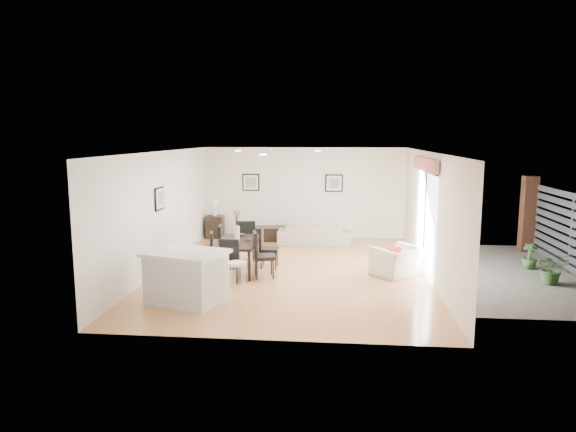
# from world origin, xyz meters

# --- Properties ---
(ground) EXTENTS (8.00, 8.00, 0.00)m
(ground) POSITION_xyz_m (0.00, 0.00, 0.00)
(ground) COLOR tan
(ground) RESTS_ON ground
(wall_back) EXTENTS (6.00, 0.04, 2.70)m
(wall_back) POSITION_xyz_m (0.00, 4.00, 1.35)
(wall_back) COLOR white
(wall_back) RESTS_ON ground
(wall_front) EXTENTS (6.00, 0.04, 2.70)m
(wall_front) POSITION_xyz_m (0.00, -4.00, 1.35)
(wall_front) COLOR white
(wall_front) RESTS_ON ground
(wall_left) EXTENTS (0.04, 8.00, 2.70)m
(wall_left) POSITION_xyz_m (-3.00, 0.00, 1.35)
(wall_left) COLOR white
(wall_left) RESTS_ON ground
(wall_right) EXTENTS (0.04, 8.00, 2.70)m
(wall_right) POSITION_xyz_m (3.00, 0.00, 1.35)
(wall_right) COLOR white
(wall_right) RESTS_ON ground
(ceiling) EXTENTS (6.00, 8.00, 0.02)m
(ceiling) POSITION_xyz_m (0.00, 0.00, 2.70)
(ceiling) COLOR white
(ceiling) RESTS_ON wall_back
(sofa) EXTENTS (2.03, 0.80, 0.59)m
(sofa) POSITION_xyz_m (0.37, 2.89, 0.30)
(sofa) COLOR #A19982
(sofa) RESTS_ON ground
(armchair) EXTENTS (1.33, 1.31, 0.65)m
(armchair) POSITION_xyz_m (2.34, -0.17, 0.32)
(armchair) COLOR silver
(armchair) RESTS_ON ground
(courtyard_plant_a) EXTENTS (0.63, 0.56, 0.68)m
(courtyard_plant_a) POSITION_xyz_m (5.44, -0.50, 0.34)
(courtyard_plant_a) COLOR #365D28
(courtyard_plant_a) RESTS_ON ground
(courtyard_plant_b) EXTENTS (0.40, 0.40, 0.59)m
(courtyard_plant_b) POSITION_xyz_m (5.44, 0.73, 0.29)
(courtyard_plant_b) COLOR #365D28
(courtyard_plant_b) RESTS_ON ground
(dining_table) EXTENTS (0.93, 1.73, 0.70)m
(dining_table) POSITION_xyz_m (-1.23, -0.14, 0.63)
(dining_table) COLOR black
(dining_table) RESTS_ON ground
(dining_chair_wnear) EXTENTS (0.51, 0.51, 0.97)m
(dining_chair_wnear) POSITION_xyz_m (-1.82, -0.54, 0.54)
(dining_chair_wnear) COLOR black
(dining_chair_wnear) RESTS_ON ground
(dining_chair_wfar) EXTENTS (0.49, 0.49, 0.97)m
(dining_chair_wfar) POSITION_xyz_m (-1.82, 0.30, 0.54)
(dining_chair_wfar) COLOR black
(dining_chair_wfar) RESTS_ON ground
(dining_chair_enear) EXTENTS (0.55, 0.55, 1.01)m
(dining_chair_enear) POSITION_xyz_m (-0.64, -0.58, 0.56)
(dining_chair_enear) COLOR black
(dining_chair_enear) RESTS_ON ground
(dining_chair_efar) EXTENTS (0.43, 0.43, 0.95)m
(dining_chair_efar) POSITION_xyz_m (-0.64, 0.28, 0.53)
(dining_chair_efar) COLOR black
(dining_chair_efar) RESTS_ON ground
(dining_chair_head) EXTENTS (0.46, 0.46, 0.94)m
(dining_chair_head) POSITION_xyz_m (-1.22, -1.18, 0.52)
(dining_chair_head) COLOR black
(dining_chair_head) RESTS_ON ground
(dining_chair_foot) EXTENTS (0.53, 0.53, 1.00)m
(dining_chair_foot) POSITION_xyz_m (-1.21, 0.90, 0.56)
(dining_chair_foot) COLOR black
(dining_chair_foot) RESTS_ON ground
(vase) EXTENTS (0.93, 1.42, 0.72)m
(vase) POSITION_xyz_m (-1.23, -0.14, 1.00)
(vase) COLOR white
(vase) RESTS_ON dining_table
(coffee_table) EXTENTS (1.08, 0.74, 0.40)m
(coffee_table) POSITION_xyz_m (-0.98, 3.40, 0.20)
(coffee_table) COLOR black
(coffee_table) RESTS_ON ground
(side_table) EXTENTS (0.52, 0.52, 0.66)m
(side_table) POSITION_xyz_m (-2.66, 3.66, 0.33)
(side_table) COLOR black
(side_table) RESTS_ON ground
(table_lamp) EXTENTS (0.25, 0.25, 0.48)m
(table_lamp) POSITION_xyz_m (-2.66, 3.66, 0.97)
(table_lamp) COLOR white
(table_lamp) RESTS_ON side_table
(cushion) EXTENTS (0.29, 0.21, 0.28)m
(cushion) POSITION_xyz_m (2.25, -0.26, 0.51)
(cushion) COLOR #A71715
(cushion) RESTS_ON armchair
(kitchen_island) EXTENTS (1.62, 1.42, 0.96)m
(kitchen_island) POSITION_xyz_m (-1.74, -2.35, 0.48)
(kitchen_island) COLOR #B9B9BB
(kitchen_island) RESTS_ON ground
(bar_stool) EXTENTS (0.35, 0.35, 0.78)m
(bar_stool) POSITION_xyz_m (-0.80, -2.35, 0.67)
(bar_stool) COLOR silver
(bar_stool) RESTS_ON ground
(framed_print_back_left) EXTENTS (0.52, 0.04, 0.52)m
(framed_print_back_left) POSITION_xyz_m (-1.60, 3.97, 1.65)
(framed_print_back_left) COLOR black
(framed_print_back_left) RESTS_ON wall_back
(framed_print_back_right) EXTENTS (0.52, 0.04, 0.52)m
(framed_print_back_right) POSITION_xyz_m (0.90, 3.97, 1.65)
(framed_print_back_right) COLOR black
(framed_print_back_right) RESTS_ON wall_back
(framed_print_left_wall) EXTENTS (0.04, 0.52, 0.52)m
(framed_print_left_wall) POSITION_xyz_m (-2.97, -0.20, 1.65)
(framed_print_left_wall) COLOR black
(framed_print_left_wall) RESTS_ON wall_left
(sliding_door) EXTENTS (0.12, 2.70, 2.57)m
(sliding_door) POSITION_xyz_m (2.96, 0.30, 1.66)
(sliding_door) COLOR white
(sliding_door) RESTS_ON wall_right
(courtyard) EXTENTS (6.00, 6.00, 2.00)m
(courtyard) POSITION_xyz_m (6.16, 0.87, 0.92)
(courtyard) COLOR gray
(courtyard) RESTS_ON ground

